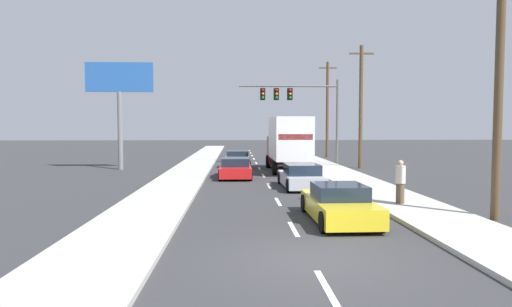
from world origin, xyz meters
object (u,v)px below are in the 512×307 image
object	(u,v)px
pedestrian_near_corner	(400,182)
utility_pole_near	(499,85)
box_truck	(288,141)
utility_pole_far	(327,108)
car_tan	(238,160)
roadside_billboard	(120,91)
utility_pole_mid	(361,105)
traffic_signal_mast	(293,100)
car_yellow	(339,204)
car_silver	(301,177)
car_red	(235,168)

from	to	relation	value
pedestrian_near_corner	utility_pole_near	bearing A→B (deg)	-48.63
box_truck	utility_pole_far	xyz separation A→B (m)	(5.71, 14.67, 2.87)
car_tan	utility_pole_near	distance (m)	21.74
roadside_billboard	utility_pole_mid	bearing A→B (deg)	0.60
traffic_signal_mast	pedestrian_near_corner	bearing A→B (deg)	-85.17
car_tan	utility_pole_far	world-z (taller)	utility_pole_far
roadside_billboard	box_truck	bearing A→B (deg)	-9.94
car_tan	box_truck	size ratio (longest dim) A/B	0.52
utility_pole_mid	roadside_billboard	xyz separation A→B (m)	(-17.65, -0.18, 0.96)
car_yellow	box_truck	bearing A→B (deg)	89.26
utility_pole_near	roadside_billboard	xyz separation A→B (m)	(-16.98, 18.55, 1.17)
car_yellow	roadside_billboard	distance (m)	22.47
utility_pole_near	utility_pole_mid	xyz separation A→B (m)	(0.67, 18.73, 0.21)
car_silver	utility_pole_far	size ratio (longest dim) A/B	0.45
car_red	car_silver	bearing A→B (deg)	-54.99
car_tan	car_yellow	xyz separation A→B (m)	(3.26, -19.54, -0.02)
car_red	utility_pole_mid	xyz separation A→B (m)	(9.32, 5.77, 4.13)
traffic_signal_mast	box_truck	bearing A→B (deg)	-100.29
roadside_billboard	utility_pole_near	bearing A→B (deg)	-47.53
traffic_signal_mast	utility_pole_far	bearing A→B (deg)	62.05
car_tan	car_silver	bearing A→B (deg)	-74.40
car_silver	utility_pole_mid	xyz separation A→B (m)	(5.96, 10.55, 4.13)
car_silver	pedestrian_near_corner	size ratio (longest dim) A/B	2.60
box_truck	car_tan	bearing A→B (deg)	137.56
car_tan	car_red	distance (m)	6.66
car_red	box_truck	bearing A→B (deg)	43.81
utility_pole_mid	pedestrian_near_corner	xyz separation A→B (m)	(-2.93, -16.17, -3.71)
traffic_signal_mast	roadside_billboard	distance (m)	13.60
utility_pole_mid	pedestrian_near_corner	distance (m)	16.85
car_tan	utility_pole_mid	size ratio (longest dim) A/B	0.45
car_yellow	utility_pole_far	bearing A→B (deg)	79.19
pedestrian_near_corner	traffic_signal_mast	bearing A→B (deg)	94.83
utility_pole_near	utility_pole_mid	bearing A→B (deg)	87.95
box_truck	utility_pole_mid	distance (m)	6.65
traffic_signal_mast	car_red	bearing A→B (deg)	-116.55
car_silver	utility_pole_near	size ratio (longest dim) A/B	0.50
car_red	utility_pole_far	size ratio (longest dim) A/B	0.46
car_yellow	pedestrian_near_corner	xyz separation A→B (m)	(2.97, 2.47, 0.42)
car_yellow	utility_pole_far	size ratio (longest dim) A/B	0.46
roadside_billboard	utility_pole_far	bearing A→B (deg)	35.43
car_yellow	roadside_billboard	bearing A→B (deg)	122.48
utility_pole_near	utility_pole_far	bearing A→B (deg)	88.72
car_tan	pedestrian_near_corner	xyz separation A→B (m)	(6.23, -17.06, 0.40)
traffic_signal_mast	utility_pole_near	world-z (taller)	utility_pole_near
utility_pole_far	roadside_billboard	distance (m)	21.70
car_tan	box_truck	world-z (taller)	box_truck
car_red	box_truck	world-z (taller)	box_truck
utility_pole_mid	roadside_billboard	size ratio (longest dim) A/B	1.18
car_silver	traffic_signal_mast	distance (m)	15.05
utility_pole_near	box_truck	bearing A→B (deg)	106.95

